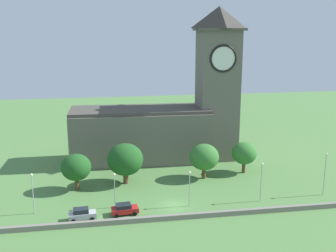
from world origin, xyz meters
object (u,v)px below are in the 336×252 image
Objects in this scene: streetlamp_west_mid at (114,184)px; streetlamp_central at (190,182)px; streetlamp_west_end at (32,187)px; tree_by_tower at (125,160)px; car_red at (125,209)px; streetlamp_east_end at (325,167)px; tree_riverside_west at (76,167)px; streetlamp_east_mid at (261,176)px; church at (169,115)px; car_silver at (82,214)px; tree_riverside_east at (244,153)px; tree_churchyard at (204,157)px.

streetlamp_central reaches higher than streetlamp_west_mid.
tree_by_tower is (15.27, 10.75, 0.21)m from streetlamp_west_end.
streetlamp_west_mid reaches higher than car_red.
streetlamp_east_end is 44.22m from tree_riverside_west.
streetlamp_east_mid is 32.76m from tree_riverside_west.
streetlamp_east_end is at bearing 3.06° from car_red.
tree_riverside_west is (-19.74, -15.64, -5.70)m from church.
tree_riverside_east reaches higher than car_silver.
church reaches higher than streetlamp_east_mid.
streetlamp_west_mid is at bearing -118.48° from church.
church reaches higher than tree_churchyard.
streetlamp_west_end reaches higher than car_silver.
streetlamp_west_mid is at bearing 0.47° from streetlamp_west_end.
streetlamp_west_end is at bearing -162.20° from tree_riverside_east.
tree_riverside_east is 0.94× the size of tree_riverside_west.
tree_riverside_east is 9.05m from tree_churchyard.
streetlamp_east_mid is (11.38, -25.86, -5.46)m from church.
streetlamp_east_mid reaches higher than streetlamp_central.
tree_riverside_east is at bearing 81.47° from streetlamp_east_mid.
tree_churchyard is (-8.86, -1.79, 0.21)m from tree_riverside_east.
tree_riverside_west is 9.21m from tree_by_tower.
streetlamp_central is 0.89× the size of streetlamp_east_mid.
streetlamp_east_mid is at bearing -98.53° from tree_riverside_east.
tree_churchyard is at bearing 32.08° from car_silver.
car_silver is 16.65m from tree_by_tower.
car_red is 0.73× the size of streetlamp_west_mid.
tree_riverside_west is at bearing 167.57° from streetlamp_east_end.
car_silver is 0.55× the size of streetlamp_east_end.
tree_churchyard reaches higher than tree_riverside_west.
streetlamp_central is 20.20m from tree_riverside_east.
streetlamp_east_end is at bearing -47.02° from church.
streetlamp_central is at bearing 6.47° from car_red.
tree_by_tower is (1.07, 13.34, 3.87)m from car_red.
car_silver is at bearing -153.03° from tree_riverside_east.
car_silver is at bearing -176.12° from streetlamp_east_end.
car_red is 0.64× the size of tree_riverside_west.
streetlamp_west_mid is 0.88× the size of tree_riverside_west.
tree_riverside_west is (-6.53, 8.71, 0.28)m from streetlamp_west_mid.
tree_riverside_east is (14.51, 14.05, -0.03)m from streetlamp_central.
streetlamp_west_end is at bearing -125.44° from tree_riverside_west.
streetlamp_west_end is (-7.61, 3.54, 3.58)m from car_silver.
church reaches higher than tree_riverside_west.
car_red is at bearing -148.89° from tree_riverside_east.
car_red is 35.56m from streetlamp_east_end.
streetlamp_central is at bearing 179.78° from streetlamp_east_mid.
streetlamp_east_end is 1.21× the size of tree_riverside_east.
tree_riverside_west is at bearing 54.56° from streetlamp_west_end.
streetlamp_west_end is at bearing 155.05° from car_silver.
church is 15.42m from tree_churchyard.
tree_riverside_east reaches higher than streetlamp_west_mid.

